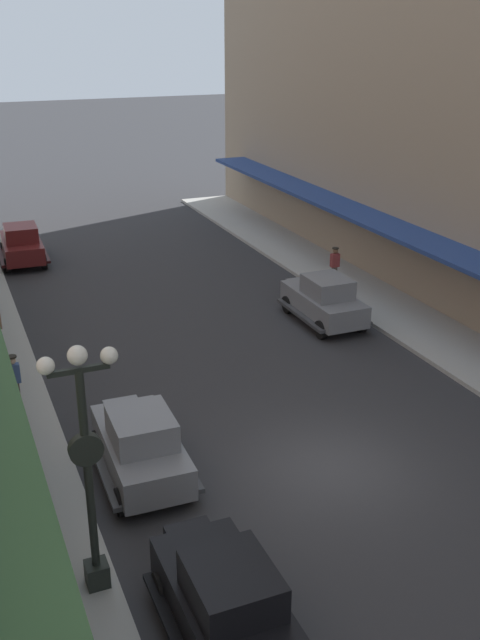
% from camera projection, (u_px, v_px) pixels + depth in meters
% --- Properties ---
extents(ground_plane, '(200.00, 200.00, 0.00)m').
position_uv_depth(ground_plane, '(331.00, 467.00, 18.66)').
color(ground_plane, '#2D2D30').
extents(sidewalk_left, '(3.00, 60.00, 0.15)m').
position_uv_depth(sidewalk_left, '(27.00, 539.00, 15.95)').
color(sidewalk_left, '#A8A59E').
rests_on(sidewalk_left, ground).
extents(parked_car_0, '(2.28, 4.31, 1.84)m').
position_uv_depth(parked_car_0, '(22.00, 243.00, 34.26)').
color(parked_car_0, '#591919').
rests_on(parked_car_0, ground).
extents(parked_car_1, '(2.23, 4.29, 1.84)m').
position_uv_depth(parked_car_1, '(141.00, 443.00, 17.94)').
color(parked_car_1, slate).
rests_on(parked_car_1, ground).
extents(parked_car_2, '(2.14, 4.26, 1.84)m').
position_uv_depth(parked_car_2, '(227.00, 602.00, 13.03)').
color(parked_car_2, black).
rests_on(parked_car_2, ground).
extents(parked_car_3, '(2.16, 4.27, 1.84)m').
position_uv_depth(parked_car_3, '(324.00, 299.00, 27.37)').
color(parked_car_3, slate).
rests_on(parked_car_3, ground).
extents(lamp_post_with_clock, '(1.42, 0.44, 5.16)m').
position_uv_depth(lamp_post_with_clock, '(87.00, 461.00, 13.51)').
color(lamp_post_with_clock, black).
rests_on(lamp_post_with_clock, sidewalk_left).
extents(pedestrian_2, '(0.36, 0.28, 1.67)m').
position_uv_depth(pedestrian_2, '(335.00, 266.00, 30.79)').
color(pedestrian_2, '#4C4238').
rests_on(pedestrian_2, sidewalk_right).
extents(pedestrian_3, '(0.36, 0.24, 1.64)m').
position_uv_depth(pedestrian_3, '(16.00, 415.00, 19.16)').
color(pedestrian_3, slate).
rests_on(pedestrian_3, sidewalk_left).
extents(pedestrian_5, '(0.36, 0.28, 1.67)m').
position_uv_depth(pedestrian_5, '(15.00, 382.00, 20.87)').
color(pedestrian_5, '#4C4238').
rests_on(pedestrian_5, sidewalk_left).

